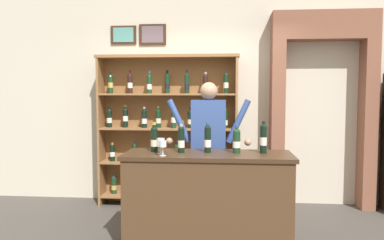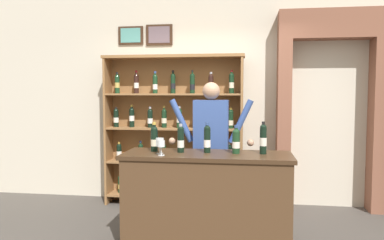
# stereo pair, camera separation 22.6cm
# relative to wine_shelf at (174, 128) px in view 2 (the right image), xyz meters

# --- Properties ---
(back_wall) EXTENTS (12.00, 0.19, 3.19)m
(back_wall) POSITION_rel_wine_shelf_xyz_m (0.46, 0.31, 0.51)
(back_wall) COLOR beige
(back_wall) RESTS_ON ground
(wine_shelf) EXTENTS (1.95, 0.33, 2.08)m
(wine_shelf) POSITION_rel_wine_shelf_xyz_m (0.00, 0.00, 0.00)
(wine_shelf) COLOR olive
(wine_shelf) RESTS_ON ground
(archway_doorway) EXTENTS (1.39, 0.45, 2.66)m
(archway_doorway) POSITION_rel_wine_shelf_xyz_m (2.10, 0.17, 0.43)
(archway_doorway) COLOR brown
(archway_doorway) RESTS_ON ground
(tasting_counter) EXTENTS (1.68, 0.61, 0.97)m
(tasting_counter) POSITION_rel_wine_shelf_xyz_m (0.62, -1.46, -0.60)
(tasting_counter) COLOR #4C331E
(tasting_counter) RESTS_ON ground
(shopkeeper) EXTENTS (1.00, 0.22, 1.70)m
(shopkeeper) POSITION_rel_wine_shelf_xyz_m (0.60, -0.81, -0.04)
(shopkeeper) COLOR #2D3347
(shopkeeper) RESTS_ON ground
(tasting_bottle_grappa) EXTENTS (0.07, 0.07, 0.30)m
(tasting_bottle_grappa) POSITION_rel_wine_shelf_xyz_m (0.07, -1.40, 0.02)
(tasting_bottle_grappa) COLOR black
(tasting_bottle_grappa) RESTS_ON tasting_counter
(tasting_bottle_chianti) EXTENTS (0.07, 0.07, 0.29)m
(tasting_bottle_chianti) POSITION_rel_wine_shelf_xyz_m (0.35, -1.43, 0.02)
(tasting_bottle_chianti) COLOR black
(tasting_bottle_chianti) RESTS_ON tasting_counter
(tasting_bottle_riserva) EXTENTS (0.07, 0.07, 0.31)m
(tasting_bottle_riserva) POSITION_rel_wine_shelf_xyz_m (0.62, -1.40, 0.03)
(tasting_bottle_riserva) COLOR black
(tasting_bottle_riserva) RESTS_ON tasting_counter
(tasting_bottle_rosso) EXTENTS (0.08, 0.08, 0.28)m
(tasting_bottle_rosso) POSITION_rel_wine_shelf_xyz_m (0.91, -1.41, 0.02)
(tasting_bottle_rosso) COLOR #19381E
(tasting_bottle_rosso) RESTS_ON tasting_counter
(tasting_bottle_prosecco) EXTENTS (0.07, 0.07, 0.32)m
(tasting_bottle_prosecco) POSITION_rel_wine_shelf_xyz_m (1.17, -1.40, 0.04)
(tasting_bottle_prosecco) COLOR black
(tasting_bottle_prosecco) RESTS_ON tasting_counter
(wine_glass_spare) EXTENTS (0.07, 0.07, 0.15)m
(wine_glass_spare) POSITION_rel_wine_shelf_xyz_m (0.20, -1.64, -0.01)
(wine_glass_spare) COLOR silver
(wine_glass_spare) RESTS_ON tasting_counter
(wine_glass_center) EXTENTS (0.08, 0.08, 0.16)m
(wine_glass_center) POSITION_rel_wine_shelf_xyz_m (0.16, -1.54, -0.00)
(wine_glass_center) COLOR silver
(wine_glass_center) RESTS_ON tasting_counter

